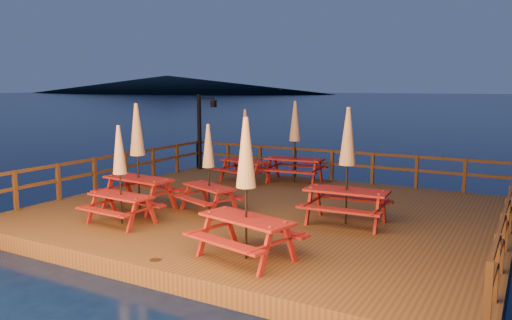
% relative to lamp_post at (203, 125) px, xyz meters
% --- Properties ---
extents(ground, '(500.00, 500.00, 0.00)m').
position_rel_lamp_post_xyz_m(ground, '(5.39, -4.55, -2.20)').
color(ground, black).
rests_on(ground, ground).
extents(deck, '(12.00, 10.00, 0.40)m').
position_rel_lamp_post_xyz_m(deck, '(5.39, -4.55, -2.00)').
color(deck, '#4D3318').
rests_on(deck, ground).
extents(deck_piles, '(11.44, 9.44, 1.40)m').
position_rel_lamp_post_xyz_m(deck_piles, '(5.39, -4.55, -2.50)').
color(deck_piles, '#3B2912').
rests_on(deck_piles, ground).
extents(railing, '(11.80, 9.75, 1.10)m').
position_rel_lamp_post_xyz_m(railing, '(5.39, -2.77, -1.03)').
color(railing, '#3B2912').
rests_on(railing, deck).
extents(lamp_post, '(0.85, 0.18, 3.00)m').
position_rel_lamp_post_xyz_m(lamp_post, '(0.00, 0.00, 0.00)').
color(lamp_post, black).
rests_on(lamp_post, deck).
extents(headland_left, '(180.00, 84.00, 9.00)m').
position_rel_lamp_post_xyz_m(headland_left, '(-154.61, 185.45, 2.30)').
color(headland_left, black).
rests_on(headland_left, ground).
extents(picnic_table_0, '(2.11, 1.79, 2.83)m').
position_rel_lamp_post_xyz_m(picnic_table_0, '(4.39, -0.70, -0.32)').
color(picnic_table_0, maroon).
rests_on(picnic_table_0, deck).
extents(picnic_table_1, '(2.24, 1.98, 2.76)m').
position_rel_lamp_post_xyz_m(picnic_table_1, '(6.88, -8.23, -0.36)').
color(picnic_table_1, maroon).
rests_on(picnic_table_1, deck).
extents(picnic_table_2, '(2.03, 1.86, 2.36)m').
position_rel_lamp_post_xyz_m(picnic_table_2, '(4.16, -5.57, -0.57)').
color(picnic_table_2, maroon).
rests_on(picnic_table_2, deck).
extents(picnic_table_3, '(2.08, 1.74, 2.84)m').
position_rel_lamp_post_xyz_m(picnic_table_3, '(7.74, -4.92, -0.32)').
color(picnic_table_3, maroon).
rests_on(picnic_table_3, deck).
extents(picnic_table_4, '(1.78, 1.50, 2.41)m').
position_rel_lamp_post_xyz_m(picnic_table_4, '(2.96, -7.57, -0.54)').
color(picnic_table_4, maroon).
rests_on(picnic_table_4, deck).
extents(picnic_table_5, '(2.04, 1.79, 2.54)m').
position_rel_lamp_post_xyz_m(picnic_table_5, '(2.86, -1.49, -0.47)').
color(picnic_table_5, maroon).
rests_on(picnic_table_5, deck).
extents(picnic_table_6, '(2.15, 1.82, 2.88)m').
position_rel_lamp_post_xyz_m(picnic_table_6, '(2.29, -6.22, -0.30)').
color(picnic_table_6, maroon).
rests_on(picnic_table_6, deck).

